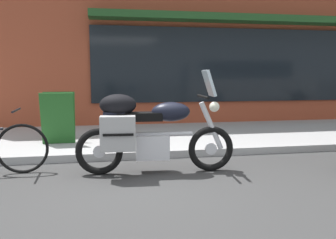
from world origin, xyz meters
The scene contains 3 objects.
ground_plane centered at (0.00, 0.00, 0.00)m, with size 80.00×80.00×0.00m, color #373737.
touring_motorcycle centered at (0.03, 0.50, 0.60)m, with size 2.14×0.62×1.39m.
sandwich_board_sign centered at (-1.32, 2.24, 0.57)m, with size 0.55×0.41×0.90m.
Camera 1 is at (-0.49, -4.00, 1.34)m, focal length 36.89 mm.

